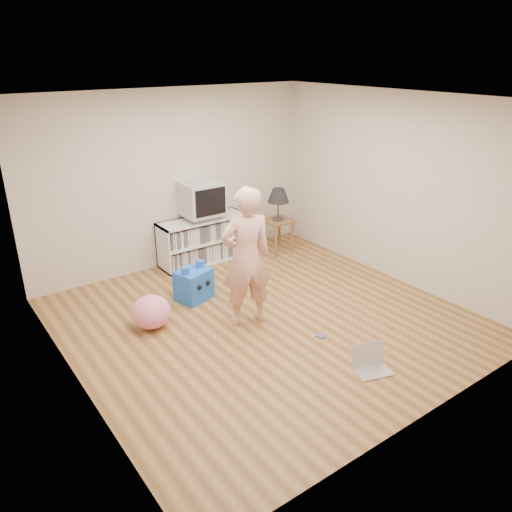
{
  "coord_description": "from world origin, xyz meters",
  "views": [
    {
      "loc": [
        -3.24,
        -4.29,
        3.07
      ],
      "look_at": [
        0.16,
        0.4,
        0.67
      ],
      "focal_mm": 35.0,
      "sensor_mm": 36.0,
      "label": 1
    }
  ],
  "objects": [
    {
      "name": "ground",
      "position": [
        0.0,
        0.0,
        0.0
      ],
      "size": [
        4.5,
        4.5,
        0.0
      ],
      "primitive_type": "plane",
      "color": "brown",
      "rests_on": "ground"
    },
    {
      "name": "media_unit",
      "position": [
        0.33,
        2.04,
        0.35
      ],
      "size": [
        1.4,
        0.45,
        0.7
      ],
      "color": "white",
      "rests_on": "ground"
    },
    {
      "name": "table_lamp",
      "position": [
        1.5,
        1.65,
        0.94
      ],
      "size": [
        0.34,
        0.34,
        0.52
      ],
      "color": "#333333",
      "rests_on": "side_table"
    },
    {
      "name": "dvd_deck",
      "position": [
        0.33,
        2.02,
        0.73
      ],
      "size": [
        0.45,
        0.35,
        0.07
      ],
      "primitive_type": "cube",
      "color": "gray",
      "rests_on": "media_unit"
    },
    {
      "name": "ceiling",
      "position": [
        0.0,
        0.0,
        2.6
      ],
      "size": [
        4.5,
        4.5,
        0.01
      ],
      "primitive_type": "cube",
      "color": "white",
      "rests_on": "walls"
    },
    {
      "name": "walls",
      "position": [
        0.0,
        0.0,
        1.3
      ],
      "size": [
        4.52,
        4.52,
        2.6
      ],
      "color": "beige",
      "rests_on": "ground"
    },
    {
      "name": "laptop",
      "position": [
        0.27,
        -1.47,
        0.07
      ],
      "size": [
        0.44,
        0.39,
        0.25
      ],
      "rotation": [
        0.0,
        0.0,
        -0.31
      ],
      "color": "silver",
      "rests_on": "ground"
    },
    {
      "name": "playing_cards",
      "position": [
        0.27,
        -0.71,
        0.01
      ],
      "size": [
        0.09,
        0.11,
        0.02
      ],
      "primitive_type": "cube",
      "rotation": [
        0.0,
        0.0,
        0.33
      ],
      "color": "#4062AC",
      "rests_on": "ground"
    },
    {
      "name": "person",
      "position": [
        -0.21,
        0.08,
        0.85
      ],
      "size": [
        0.7,
        0.54,
        1.69
      ],
      "primitive_type": "imported",
      "rotation": [
        0.0,
        0.0,
        2.9
      ],
      "color": "#DCAA96",
      "rests_on": "ground"
    },
    {
      "name": "plush_pink",
      "position": [
        -1.2,
        0.65,
        0.2
      ],
      "size": [
        0.61,
        0.61,
        0.4
      ],
      "primitive_type": "ellipsoid",
      "rotation": [
        0.0,
        0.0,
        0.38
      ],
      "color": "pink",
      "rests_on": "ground"
    },
    {
      "name": "side_table",
      "position": [
        1.5,
        1.65,
        0.42
      ],
      "size": [
        0.42,
        0.42,
        0.55
      ],
      "color": "brown",
      "rests_on": "ground"
    },
    {
      "name": "crt_tv",
      "position": [
        0.33,
        2.02,
        1.02
      ],
      "size": [
        0.6,
        0.53,
        0.5
      ],
      "color": "#A9A9AE",
      "rests_on": "dvd_deck"
    },
    {
      "name": "plush_blue",
      "position": [
        -0.43,
        0.99,
        0.22
      ],
      "size": [
        0.52,
        0.46,
        0.51
      ],
      "rotation": [
        0.0,
        0.0,
        0.31
      ],
      "color": "blue",
      "rests_on": "ground"
    }
  ]
}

